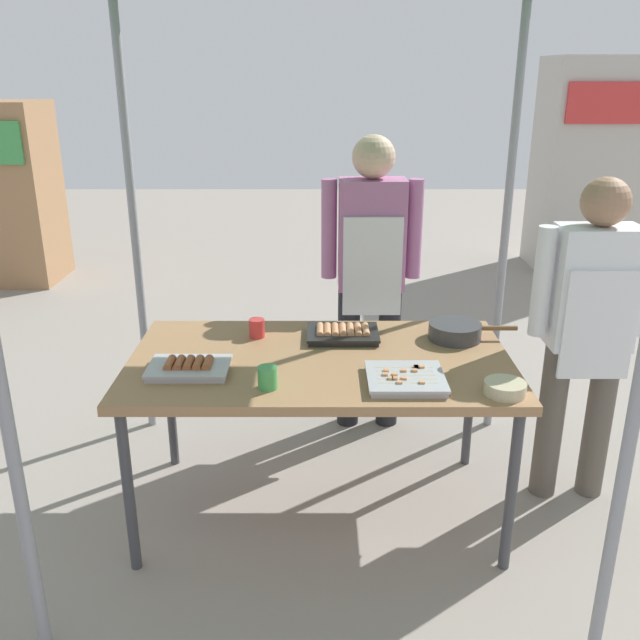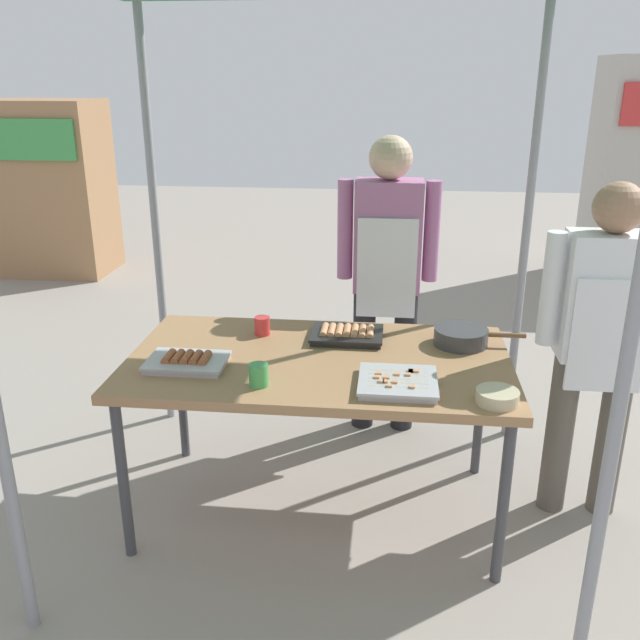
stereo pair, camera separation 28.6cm
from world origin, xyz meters
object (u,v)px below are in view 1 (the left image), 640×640
Objects in this scene: stall_table at (320,369)px; tray_pork_links at (189,367)px; neighbor_stall_left at (597,166)px; customer_nearby at (589,320)px; condiment_bowl at (505,388)px; vendor_woman at (371,263)px; tray_meat_skewers at (405,379)px; cooking_wok at (456,331)px; drink_cup_near_edge at (267,378)px; tray_grilled_sausages at (343,333)px; drink_cup_by_wok at (257,328)px.

tray_pork_links is (-0.52, -0.15, 0.07)m from stall_table.
customer_nearby is at bearing -110.91° from neighbor_stall_left.
customer_nearby is (1.16, 0.13, 0.17)m from stall_table.
tray_pork_links is at bearing 170.80° from condiment_bowl.
stall_table is 0.79× the size of neighbor_stall_left.
customer_nearby is at bearing 142.76° from vendor_woman.
vendor_woman reaches higher than stall_table.
vendor_woman is 1.07× the size of customer_nearby.
tray_meat_skewers is 0.20× the size of customer_nearby.
stall_table is 1.01× the size of vendor_woman.
cooking_wok is at bearing 98.28° from condiment_bowl.
cooking_wok reaches higher than condiment_bowl.
stall_table is 0.37m from drink_cup_near_edge.
tray_grilled_sausages is at bearing 174.91° from customer_nearby.
stall_table is at bearing 143.37° from tray_meat_skewers.
customer_nearby reaches higher than cooking_wok.
stall_table is 19.10× the size of drink_cup_by_wok.
customer_nearby is at bearing -5.09° from tray_grilled_sausages.
stall_table is 0.89m from vendor_woman.
drink_cup_by_wok reaches higher than cooking_wok.
tray_grilled_sausages is 0.22× the size of customer_nearby.
tray_meat_skewers is at bearing 93.40° from vendor_woman.
vendor_woman is 1.13m from customer_nearby.
customer_nearby is at bearing 45.03° from condiment_bowl.
drink_cup_near_edge is at bearing -147.83° from cooking_wok.
condiment_bowl reaches higher than stall_table.
condiment_bowl is 1.13m from drink_cup_by_wok.
tray_pork_links is 0.22× the size of customer_nearby.
stall_table is 1.08× the size of customer_nearby.
tray_grilled_sausages is at bearing 115.62° from tray_meat_skewers.
stall_table is 1.18m from customer_nearby.
tray_grilled_sausages is 0.82m from condiment_bowl.
vendor_woman is at bearing -126.15° from neighbor_stall_left.
drink_cup_by_wok reaches higher than tray_grilled_sausages.
condiment_bowl reaches higher than tray_meat_skewers.
vendor_woman is at bearing 71.92° from stall_table.
customer_nearby is at bearing 9.47° from tray_pork_links.
cooking_wok is 0.89m from drink_cup_by_wok.
cooking_wok is 0.71m from vendor_woman.
tray_pork_links is 0.81× the size of cooking_wok.
customer_nearby is (0.48, 0.48, 0.09)m from condiment_bowl.
customer_nearby reaches higher than tray_grilled_sausages.
customer_nearby is (0.84, 0.38, 0.10)m from tray_meat_skewers.
tray_grilled_sausages is at bearing 178.24° from cooking_wok.
customer_nearby is (1.45, -0.11, 0.08)m from drink_cup_by_wok.
condiment_bowl is (0.08, -0.56, -0.02)m from cooking_wok.
tray_meat_skewers is at bearing -64.38° from tray_grilled_sausages.
customer_nearby reaches higher than condiment_bowl.
tray_meat_skewers is 0.15× the size of neighbor_stall_left.
drink_cup_by_wok is at bearing 141.75° from tray_meat_skewers.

